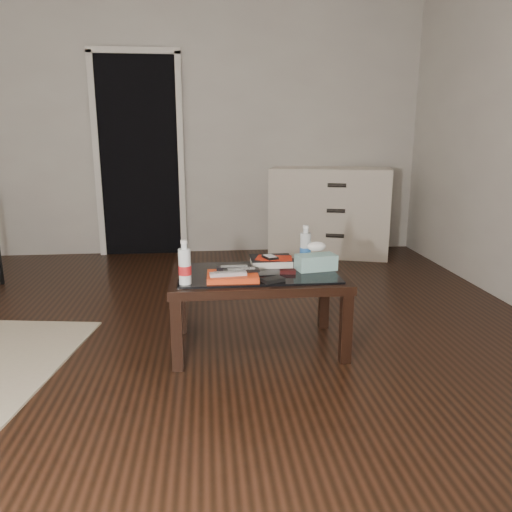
# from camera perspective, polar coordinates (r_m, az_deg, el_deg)

# --- Properties ---
(ground) EXTENTS (5.00, 5.00, 0.00)m
(ground) POSITION_cam_1_polar(r_m,az_deg,el_deg) (3.07, -10.31, -10.28)
(ground) COLOR black
(ground) RESTS_ON ground
(room_shell) EXTENTS (5.00, 5.00, 5.00)m
(room_shell) POSITION_cam_1_polar(r_m,az_deg,el_deg) (2.83, -11.83, 21.24)
(room_shell) COLOR beige
(room_shell) RESTS_ON ground
(doorway) EXTENTS (0.90, 0.08, 2.07)m
(doorway) POSITION_cam_1_polar(r_m,az_deg,el_deg) (5.30, -13.18, 11.15)
(doorway) COLOR black
(doorway) RESTS_ON ground
(coffee_table) EXTENTS (1.00, 0.60, 0.46)m
(coffee_table) POSITION_cam_1_polar(r_m,az_deg,el_deg) (2.90, 0.21, -3.08)
(coffee_table) COLOR black
(coffee_table) RESTS_ON ground
(dresser) EXTENTS (1.29, 0.83, 0.90)m
(dresser) POSITION_cam_1_polar(r_m,az_deg,el_deg) (5.24, 8.38, 5.02)
(dresser) COLOR beige
(dresser) RESTS_ON ground
(magazines) EXTENTS (0.28, 0.22, 0.03)m
(magazines) POSITION_cam_1_polar(r_m,az_deg,el_deg) (2.75, -2.69, -2.33)
(magazines) COLOR red
(magazines) RESTS_ON coffee_table
(remote_silver) EXTENTS (0.20, 0.07, 0.02)m
(remote_silver) POSITION_cam_1_polar(r_m,az_deg,el_deg) (2.71, -3.20, -2.02)
(remote_silver) COLOR #9E9EA2
(remote_silver) RESTS_ON magazines
(remote_black_front) EXTENTS (0.20, 0.07, 0.02)m
(remote_black_front) POSITION_cam_1_polar(r_m,az_deg,el_deg) (2.77, -1.68, -1.63)
(remote_black_front) COLOR black
(remote_black_front) RESTS_ON magazines
(remote_black_back) EXTENTS (0.20, 0.05, 0.02)m
(remote_black_back) POSITION_cam_1_polar(r_m,az_deg,el_deg) (2.83, -2.51, -1.33)
(remote_black_back) COLOR black
(remote_black_back) RESTS_ON magazines
(textbook) EXTENTS (0.25, 0.20, 0.05)m
(textbook) POSITION_cam_1_polar(r_m,az_deg,el_deg) (3.04, 1.73, -0.58)
(textbook) COLOR black
(textbook) RESTS_ON coffee_table
(dvd_mailers) EXTENTS (0.22, 0.18, 0.01)m
(dvd_mailers) POSITION_cam_1_polar(r_m,az_deg,el_deg) (3.02, 1.88, -0.19)
(dvd_mailers) COLOR #AF1E0B
(dvd_mailers) RESTS_ON textbook
(ipod) EXTENTS (0.09, 0.12, 0.02)m
(ipod) POSITION_cam_1_polar(r_m,az_deg,el_deg) (2.99, 1.61, -0.11)
(ipod) COLOR black
(ipod) RESTS_ON dvd_mailers
(flip_phone) EXTENTS (0.10, 0.06, 0.02)m
(flip_phone) POSITION_cam_1_polar(r_m,az_deg,el_deg) (2.86, 3.65, -1.78)
(flip_phone) COLOR black
(flip_phone) RESTS_ON coffee_table
(wallet) EXTENTS (0.14, 0.11, 0.02)m
(wallet) POSITION_cam_1_polar(r_m,az_deg,el_deg) (2.70, 1.93, -2.73)
(wallet) COLOR black
(wallet) RESTS_ON coffee_table
(water_bottle_left) EXTENTS (0.07, 0.07, 0.24)m
(water_bottle_left) POSITION_cam_1_polar(r_m,az_deg,el_deg) (2.66, -8.16, -0.69)
(water_bottle_left) COLOR silver
(water_bottle_left) RESTS_ON coffee_table
(water_bottle_right) EXTENTS (0.07, 0.07, 0.24)m
(water_bottle_right) POSITION_cam_1_polar(r_m,az_deg,el_deg) (3.07, 5.68, 1.33)
(water_bottle_right) COLOR silver
(water_bottle_right) RESTS_ON coffee_table
(tissue_box) EXTENTS (0.25, 0.16, 0.09)m
(tissue_box) POSITION_cam_1_polar(r_m,az_deg,el_deg) (2.95, 6.86, -0.70)
(tissue_box) COLOR teal
(tissue_box) RESTS_ON coffee_table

